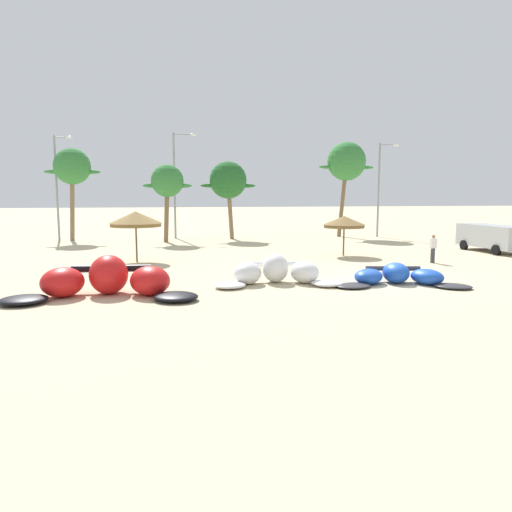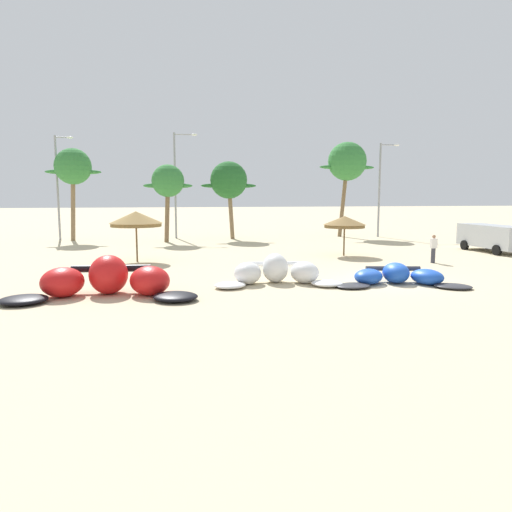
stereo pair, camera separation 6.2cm
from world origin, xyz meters
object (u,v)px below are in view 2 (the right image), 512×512
object	(u,v)px
palm_leftmost	(73,168)
palm_left	(168,182)
palm_left_of_gap	(229,181)
lamppost_east_center	(381,184)
person_near_kites	(433,249)
kite_left_of_center	(398,276)
palm_center_left	(347,162)
kite_far_left	(107,281)
beach_umbrella_near_van	(136,219)
parked_van	(492,236)
beach_umbrella_middle	(345,222)
lamppost_west	(59,182)
lamppost_west_center	(177,179)
kite_left	(276,272)

from	to	relation	value
palm_leftmost	palm_left	xyz separation A→B (m)	(7.82, -2.72, -1.23)
palm_left_of_gap	lamppost_east_center	xyz separation A→B (m)	(14.08, -0.38, -0.27)
palm_left	person_near_kites	bearing A→B (deg)	-45.00
kite_left_of_center	palm_center_left	size ratio (longest dim) A/B	0.67
kite_far_left	beach_umbrella_near_van	distance (m)	9.67
palm_leftmost	palm_left_of_gap	size ratio (longest dim) A/B	1.14
parked_van	palm_center_left	size ratio (longest dim) A/B	0.61
beach_umbrella_middle	palm_left_of_gap	xyz separation A→B (m)	(-5.84, 12.88, 2.93)
lamppost_west	palm_center_left	bearing A→B (deg)	-2.39
kite_far_left	lamppost_east_center	xyz separation A→B (m)	(21.67, 22.45, 4.24)
palm_leftmost	palm_left	bearing A→B (deg)	-19.20
person_near_kites	palm_left_of_gap	xyz separation A→B (m)	(-9.71, 16.90, 4.29)
person_near_kites	palm_leftmost	bearing A→B (deg)	142.19
palm_left_of_gap	palm_center_left	xyz separation A→B (m)	(11.06, 0.50, 1.76)
beach_umbrella_middle	parked_van	xyz separation A→B (m)	(10.68, 0.12, -1.08)
kite_far_left	palm_leftmost	size ratio (longest dim) A/B	0.96
palm_center_left	lamppost_west_center	xyz separation A→B (m)	(-15.50, 1.00, -1.63)
kite_far_left	kite_left	distance (m)	7.14
kite_left	palm_left_of_gap	xyz separation A→B (m)	(0.56, 21.51, 4.61)
kite_far_left	palm_left	xyz separation A→B (m)	(2.34, 20.88, 4.34)
kite_far_left	palm_center_left	bearing A→B (deg)	51.36
kite_far_left	beach_umbrella_middle	size ratio (longest dim) A/B	2.77
palm_center_left	lamppost_east_center	world-z (taller)	palm_center_left
kite_left	beach_umbrella_near_van	world-z (taller)	beach_umbrella_near_van
kite_left_of_center	palm_leftmost	bearing A→B (deg)	127.12
kite_far_left	person_near_kites	bearing A→B (deg)	18.92
palm_left_of_gap	lamppost_east_center	size ratio (longest dim) A/B	0.79
person_near_kites	lamppost_west_center	world-z (taller)	lamppost_west_center
kite_far_left	kite_left	size ratio (longest dim) A/B	1.29
beach_umbrella_near_van	palm_leftmost	bearing A→B (deg)	112.98
person_near_kites	lamppost_west_center	size ratio (longest dim) A/B	0.17
beach_umbrella_near_van	beach_umbrella_middle	size ratio (longest dim) A/B	1.13
beach_umbrella_near_van	parked_van	distance (m)	23.64
kite_left	person_near_kites	xyz separation A→B (m)	(10.28, 4.62, 0.32)
palm_center_left	lamppost_west	xyz separation A→B (m)	(-25.49, 1.06, -1.92)
palm_left_of_gap	palm_leftmost	bearing A→B (deg)	176.60
palm_left	palm_center_left	world-z (taller)	palm_center_left
lamppost_west	lamppost_east_center	bearing A→B (deg)	-3.89
beach_umbrella_near_van	beach_umbrella_middle	xyz separation A→B (m)	(12.91, 0.49, -0.33)
kite_left_of_center	beach_umbrella_middle	world-z (taller)	beach_umbrella_middle
parked_van	palm_left	xyz separation A→B (m)	(-21.76, 10.81, 3.83)
person_near_kites	lamppost_east_center	size ratio (longest dim) A/B	0.19
lamppost_east_center	lamppost_west_center	bearing A→B (deg)	174.21
parked_van	palm_leftmost	xyz separation A→B (m)	(-29.59, 13.53, 5.06)
kite_left	person_near_kites	distance (m)	11.27
beach_umbrella_near_van	palm_left_of_gap	bearing A→B (deg)	62.13
palm_left_of_gap	person_near_kites	bearing A→B (deg)	-60.11
beach_umbrella_near_van	lamppost_west_center	world-z (taller)	lamppost_west_center
beach_umbrella_near_van	lamppost_west	bearing A→B (deg)	116.25
kite_left	lamppost_east_center	bearing A→B (deg)	55.28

